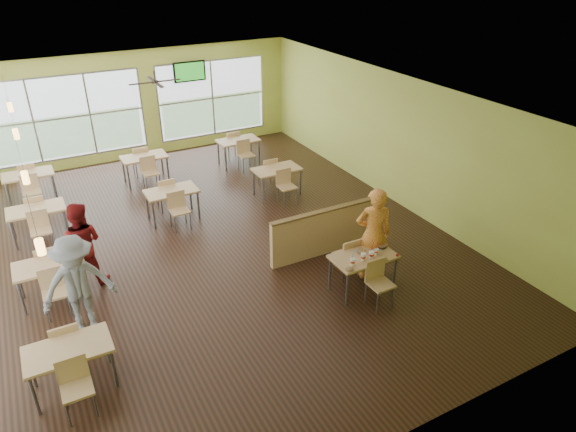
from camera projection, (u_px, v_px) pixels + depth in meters
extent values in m
plane|color=black|center=(208.00, 243.00, 11.37)|extent=(12.00, 12.00, 0.00)
plane|color=white|center=(196.00, 101.00, 9.87)|extent=(12.00, 12.00, 0.00)
cube|color=#C2D255|center=(133.00, 106.00, 15.29)|extent=(10.00, 0.04, 3.20)
cube|color=#C2D255|center=(380.00, 360.00, 5.96)|extent=(10.00, 0.04, 3.20)
cube|color=#C2D255|center=(394.00, 139.00, 12.72)|extent=(0.04, 12.00, 3.20)
cube|color=white|center=(62.00, 118.00, 14.47)|extent=(4.50, 0.02, 2.35)
cube|color=white|center=(212.00, 98.00, 16.35)|extent=(3.50, 0.02, 2.35)
cube|color=#B7BABC|center=(147.00, 145.00, 15.95)|extent=(8.00, 0.04, 0.05)
cube|color=#DAB275|center=(364.00, 257.00, 9.54)|extent=(1.20, 0.70, 0.04)
cube|color=brown|center=(363.00, 258.00, 9.55)|extent=(1.22, 0.71, 0.01)
cylinder|color=slate|center=(347.00, 289.00, 9.26)|extent=(0.05, 0.05, 0.71)
cylinder|color=slate|center=(394.00, 273.00, 9.71)|extent=(0.05, 0.05, 0.71)
cylinder|color=slate|center=(330.00, 273.00, 9.71)|extent=(0.05, 0.05, 0.71)
cylinder|color=slate|center=(376.00, 259.00, 10.17)|extent=(0.05, 0.05, 0.71)
cube|color=#DAB275|center=(346.00, 255.00, 10.10)|extent=(0.42, 0.42, 0.04)
cube|color=#DAB275|center=(341.00, 241.00, 10.14)|extent=(0.42, 0.04, 0.40)
cube|color=#DAB275|center=(380.00, 284.00, 9.24)|extent=(0.42, 0.42, 0.04)
cube|color=#DAB275|center=(388.00, 279.00, 8.99)|extent=(0.42, 0.04, 0.40)
cube|color=#DAB275|center=(322.00, 233.00, 10.77)|extent=(2.40, 0.12, 1.00)
cube|color=brown|center=(323.00, 211.00, 10.53)|extent=(2.40, 0.14, 0.04)
cube|color=#DAB275|center=(67.00, 349.00, 7.36)|extent=(1.20, 0.70, 0.04)
cube|color=brown|center=(68.00, 351.00, 7.37)|extent=(1.22, 0.71, 0.01)
cylinder|color=slate|center=(34.00, 396.00, 7.08)|extent=(0.05, 0.05, 0.71)
cylinder|color=slate|center=(114.00, 369.00, 7.53)|extent=(0.05, 0.05, 0.71)
cylinder|color=slate|center=(31.00, 369.00, 7.53)|extent=(0.05, 0.05, 0.71)
cylinder|color=slate|center=(106.00, 345.00, 7.99)|extent=(0.05, 0.05, 0.71)
cube|color=#DAB275|center=(66.00, 341.00, 7.92)|extent=(0.42, 0.42, 0.04)
cube|color=#DAB275|center=(62.00, 323.00, 7.96)|extent=(0.42, 0.04, 0.40)
cube|color=#DAB275|center=(77.00, 389.00, 7.06)|extent=(0.42, 0.42, 0.04)
cube|color=#DAB275|center=(76.00, 387.00, 6.81)|extent=(0.42, 0.04, 0.40)
cube|color=#DAB275|center=(48.00, 265.00, 9.30)|extent=(1.20, 0.70, 0.04)
cube|color=brown|center=(48.00, 266.00, 9.31)|extent=(1.22, 0.71, 0.01)
cylinder|color=slate|center=(22.00, 298.00, 9.02)|extent=(0.05, 0.05, 0.71)
cylinder|color=slate|center=(86.00, 282.00, 9.48)|extent=(0.05, 0.05, 0.71)
cylinder|color=slate|center=(19.00, 282.00, 9.48)|extent=(0.05, 0.05, 0.71)
cylinder|color=slate|center=(81.00, 266.00, 9.93)|extent=(0.05, 0.05, 0.71)
cube|color=#DAB275|center=(48.00, 263.00, 9.86)|extent=(0.42, 0.42, 0.04)
cube|color=#DAB275|center=(45.00, 249.00, 9.90)|extent=(0.42, 0.04, 0.40)
cube|color=#DAB275|center=(55.00, 293.00, 9.00)|extent=(0.42, 0.42, 0.04)
cube|color=#DAB275|center=(54.00, 289.00, 8.75)|extent=(0.42, 0.04, 0.40)
cube|color=#DAB275|center=(36.00, 209.00, 11.24)|extent=(1.20, 0.70, 0.04)
cube|color=brown|center=(36.00, 210.00, 11.25)|extent=(1.22, 0.71, 0.01)
cylinder|color=slate|center=(13.00, 236.00, 10.97)|extent=(0.05, 0.05, 0.71)
cylinder|color=slate|center=(67.00, 224.00, 11.42)|extent=(0.05, 0.05, 0.71)
cylinder|color=slate|center=(12.00, 224.00, 11.42)|extent=(0.05, 0.05, 0.71)
cylinder|color=slate|center=(63.00, 213.00, 11.87)|extent=(0.05, 0.05, 0.71)
cube|color=#DAB275|center=(36.00, 210.00, 11.80)|extent=(0.42, 0.42, 0.04)
cube|color=#DAB275|center=(33.00, 199.00, 11.85)|extent=(0.42, 0.04, 0.40)
cube|color=#DAB275|center=(41.00, 231.00, 10.95)|extent=(0.42, 0.42, 0.04)
cube|color=#DAB275|center=(39.00, 226.00, 10.70)|extent=(0.42, 0.04, 0.40)
cube|color=#DAB275|center=(28.00, 174.00, 12.95)|extent=(1.20, 0.70, 0.04)
cube|color=brown|center=(28.00, 175.00, 12.96)|extent=(1.22, 0.71, 0.01)
cylinder|color=slate|center=(8.00, 196.00, 12.68)|extent=(0.05, 0.05, 0.71)
cylinder|color=slate|center=(55.00, 188.00, 13.13)|extent=(0.05, 0.05, 0.71)
cylinder|color=slate|center=(7.00, 188.00, 13.13)|extent=(0.05, 0.05, 0.71)
cylinder|color=slate|center=(52.00, 180.00, 13.58)|extent=(0.05, 0.05, 0.71)
cube|color=#DAB275|center=(28.00, 177.00, 13.51)|extent=(0.42, 0.42, 0.04)
cube|color=#DAB275|center=(26.00, 166.00, 13.56)|extent=(0.42, 0.04, 0.40)
cube|color=#DAB275|center=(32.00, 192.00, 12.66)|extent=(0.42, 0.42, 0.04)
cube|color=#DAB275|center=(31.00, 187.00, 12.41)|extent=(0.42, 0.04, 0.40)
cube|color=#DAB275|center=(171.00, 191.00, 12.07)|extent=(1.20, 0.70, 0.04)
cube|color=brown|center=(171.00, 192.00, 12.08)|extent=(1.22, 0.71, 0.01)
cylinder|color=slate|center=(154.00, 215.00, 11.79)|extent=(0.05, 0.05, 0.71)
cylinder|color=slate|center=(198.00, 205.00, 12.25)|extent=(0.05, 0.05, 0.71)
cylinder|color=slate|center=(147.00, 205.00, 12.25)|extent=(0.05, 0.05, 0.71)
cylinder|color=slate|center=(191.00, 196.00, 12.70)|extent=(0.05, 0.05, 0.71)
cube|color=#DAB275|center=(166.00, 193.00, 12.63)|extent=(0.42, 0.42, 0.04)
cube|color=#DAB275|center=(163.00, 182.00, 12.67)|extent=(0.42, 0.04, 0.40)
cube|color=#DAB275|center=(180.00, 211.00, 11.77)|extent=(0.42, 0.42, 0.04)
cube|color=#DAB275|center=(181.00, 206.00, 11.52)|extent=(0.42, 0.04, 0.40)
cube|color=#DAB275|center=(144.00, 157.00, 14.01)|extent=(1.20, 0.70, 0.04)
cube|color=brown|center=(144.00, 158.00, 14.03)|extent=(1.22, 0.71, 0.01)
cylinder|color=slate|center=(129.00, 177.00, 13.74)|extent=(0.05, 0.05, 0.71)
cylinder|color=slate|center=(168.00, 169.00, 14.19)|extent=(0.05, 0.05, 0.71)
cylinder|color=slate|center=(124.00, 169.00, 14.19)|extent=(0.05, 0.05, 0.71)
cylinder|color=slate|center=(162.00, 162.00, 14.64)|extent=(0.05, 0.05, 0.71)
cube|color=#DAB275|center=(140.00, 160.00, 14.57)|extent=(0.42, 0.42, 0.04)
cube|color=#DAB275|center=(138.00, 150.00, 14.62)|extent=(0.42, 0.04, 0.40)
cube|color=#DAB275|center=(151.00, 173.00, 13.72)|extent=(0.42, 0.42, 0.04)
cube|color=#DAB275|center=(152.00, 168.00, 13.47)|extent=(0.42, 0.04, 0.40)
cube|color=#DAB275|center=(277.00, 169.00, 13.24)|extent=(1.20, 0.70, 0.04)
cube|color=brown|center=(277.00, 170.00, 13.26)|extent=(1.22, 0.71, 0.01)
cylinder|color=slate|center=(263.00, 191.00, 12.97)|extent=(0.05, 0.05, 0.71)
cylinder|color=slate|center=(300.00, 182.00, 13.42)|extent=(0.05, 0.05, 0.71)
cylinder|color=slate|center=(254.00, 182.00, 13.42)|extent=(0.05, 0.05, 0.71)
cylinder|color=slate|center=(290.00, 175.00, 13.87)|extent=(0.05, 0.05, 0.71)
cube|color=#DAB275|center=(268.00, 172.00, 13.80)|extent=(0.42, 0.42, 0.04)
cube|color=#DAB275|center=(264.00, 162.00, 13.85)|extent=(0.42, 0.04, 0.40)
cube|color=#DAB275|center=(287.00, 187.00, 12.95)|extent=(0.42, 0.42, 0.04)
cube|color=#DAB275|center=(290.00, 182.00, 12.70)|extent=(0.42, 0.04, 0.40)
cube|color=#DAB275|center=(238.00, 140.00, 15.19)|extent=(1.20, 0.70, 0.04)
cube|color=brown|center=(238.00, 141.00, 15.20)|extent=(1.22, 0.71, 0.01)
cylinder|color=slate|center=(226.00, 158.00, 14.91)|extent=(0.05, 0.05, 0.71)
cylinder|color=slate|center=(259.00, 152.00, 15.36)|extent=(0.05, 0.05, 0.71)
cylinder|color=slate|center=(218.00, 152.00, 15.36)|extent=(0.05, 0.05, 0.71)
cylinder|color=slate|center=(251.00, 146.00, 15.82)|extent=(0.05, 0.05, 0.71)
cube|color=#DAB275|center=(231.00, 144.00, 15.75)|extent=(0.42, 0.42, 0.04)
cube|color=#DAB275|center=(229.00, 135.00, 15.79)|extent=(0.42, 0.04, 0.40)
cube|color=#DAB275|center=(246.00, 155.00, 14.89)|extent=(0.42, 0.42, 0.04)
cube|color=#DAB275|center=(249.00, 150.00, 14.64)|extent=(0.42, 0.04, 0.40)
cylinder|color=#2D2119|center=(33.00, 219.00, 6.36)|extent=(0.01, 0.01, 0.70)
cylinder|color=#F1AB4D|center=(40.00, 247.00, 6.55)|extent=(0.11, 0.11, 0.22)
cylinder|color=#2D2119|center=(19.00, 155.00, 8.31)|extent=(0.01, 0.01, 0.70)
cylinder|color=#F1AB4D|center=(25.00, 178.00, 8.49)|extent=(0.11, 0.11, 0.22)
cylinder|color=#2D2119|center=(11.00, 115.00, 10.25)|extent=(0.01, 0.01, 0.70)
cylinder|color=#F1AB4D|center=(16.00, 134.00, 10.44)|extent=(0.11, 0.11, 0.22)
cylinder|color=#2D2119|center=(6.00, 91.00, 11.96)|extent=(0.01, 0.01, 0.70)
cylinder|color=#F1AB4D|center=(10.00, 107.00, 12.15)|extent=(0.11, 0.11, 0.22)
cylinder|color=#2D2119|center=(154.00, 76.00, 12.26)|extent=(0.03, 0.03, 0.24)
cylinder|color=#2D2119|center=(155.00, 82.00, 12.32)|extent=(0.16, 0.16, 0.06)
cube|color=#2D2119|center=(169.00, 80.00, 12.47)|extent=(0.55, 0.10, 0.01)
cube|color=#2D2119|center=(151.00, 79.00, 12.60)|extent=(0.10, 0.55, 0.01)
cube|color=#2D2119|center=(140.00, 84.00, 12.18)|extent=(0.55, 0.10, 0.01)
cube|color=#2D2119|center=(159.00, 85.00, 12.05)|extent=(0.10, 0.55, 0.01)
cube|color=black|center=(189.00, 71.00, 15.56)|extent=(1.00, 0.06, 0.60)
cube|color=green|center=(190.00, 72.00, 15.54)|extent=(0.90, 0.01, 0.52)
imported|color=red|center=(373.00, 234.00, 9.81)|extent=(0.83, 0.70, 1.92)
imported|color=maroon|center=(81.00, 244.00, 9.70)|extent=(1.01, 0.91, 1.70)
imported|color=slate|center=(78.00, 285.00, 8.43)|extent=(1.20, 0.72, 1.82)
cone|color=white|center=(353.00, 262.00, 9.23)|extent=(0.09, 0.09, 0.12)
cylinder|color=red|center=(353.00, 262.00, 9.23)|extent=(0.09, 0.09, 0.04)
cylinder|color=white|center=(353.00, 259.00, 9.20)|extent=(0.10, 0.10, 0.01)
cylinder|color=#2881C6|center=(353.00, 254.00, 9.15)|extent=(0.03, 0.06, 0.22)
cone|color=white|center=(363.00, 257.00, 9.37)|extent=(0.10, 0.10, 0.13)
cylinder|color=red|center=(363.00, 257.00, 9.37)|extent=(0.09, 0.09, 0.04)
cylinder|color=white|center=(363.00, 254.00, 9.34)|extent=(0.10, 0.10, 0.01)
cylinder|color=yellow|center=(364.00, 249.00, 9.28)|extent=(0.01, 0.06, 0.23)
cone|color=white|center=(371.00, 255.00, 9.43)|extent=(0.10, 0.10, 0.13)
cylinder|color=red|center=(371.00, 255.00, 9.43)|extent=(0.09, 0.09, 0.04)
cylinder|color=white|center=(372.00, 251.00, 9.40)|extent=(0.10, 0.10, 0.01)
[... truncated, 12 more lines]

